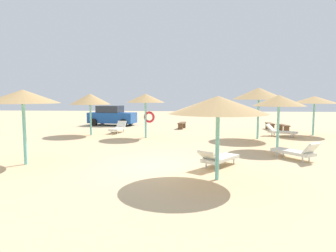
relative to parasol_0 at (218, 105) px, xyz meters
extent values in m
plane|color=#D1B284|center=(-1.88, 1.32, -2.27)|extent=(80.00, 80.00, 0.00)
cylinder|color=#6BC6BC|center=(0.00, 0.00, -1.22)|extent=(0.12, 0.12, 2.11)
cone|color=tan|center=(0.00, 0.00, 0.01)|extent=(2.98, 2.98, 0.53)
cylinder|color=#6BC6BC|center=(-7.44, 9.91, -1.22)|extent=(0.12, 0.12, 2.10)
cone|color=tan|center=(-7.44, 9.91, 0.08)|extent=(2.61, 2.61, 0.70)
cylinder|color=#6BC6BC|center=(7.02, 11.10, -1.18)|extent=(0.12, 0.12, 2.18)
cone|color=tan|center=(7.02, 11.10, 0.04)|extent=(2.76, 2.76, 0.46)
cylinder|color=#6BC6BC|center=(3.26, 5.49, -1.18)|extent=(0.12, 0.12, 2.18)
cone|color=tan|center=(3.26, 5.49, 0.06)|extent=(2.45, 2.45, 0.52)
cylinder|color=#6BC6BC|center=(3.08, 9.12, -1.05)|extent=(0.12, 0.12, 2.45)
cone|color=tan|center=(3.08, 9.12, 0.42)|extent=(3.11, 3.11, 0.69)
cylinder|color=#6BC6BC|center=(-3.66, 8.97, -1.14)|extent=(0.12, 0.12, 2.26)
cone|color=tan|center=(-3.66, 8.97, 0.15)|extent=(2.32, 2.32, 0.53)
torus|color=red|center=(-3.44, 8.97, -1.00)|extent=(0.71, 0.28, 0.70)
cylinder|color=#6BC6BC|center=(-6.96, 1.44, -1.08)|extent=(0.12, 0.12, 2.38)
cone|color=tan|center=(-6.96, 1.44, 0.26)|extent=(2.66, 2.66, 0.50)
cube|color=silver|center=(0.26, 1.83, -1.99)|extent=(1.52, 1.75, 0.12)
cube|color=silver|center=(-0.21, 1.18, -1.78)|extent=(0.81, 0.78, 0.38)
cylinder|color=silver|center=(0.09, 1.22, -2.16)|extent=(0.06, 0.06, 0.22)
cylinder|color=silver|center=(-0.27, 1.48, -2.16)|extent=(0.06, 0.06, 0.22)
cylinder|color=silver|center=(0.79, 2.19, -2.16)|extent=(0.06, 0.06, 0.22)
cylinder|color=silver|center=(0.44, 2.45, -2.16)|extent=(0.06, 0.06, 0.22)
cube|color=silver|center=(-6.00, 11.20, -1.99)|extent=(0.82, 1.76, 0.12)
cube|color=silver|center=(-5.91, 11.99, -1.73)|extent=(0.68, 0.51, 0.45)
cylinder|color=silver|center=(-6.15, 11.82, -2.16)|extent=(0.06, 0.06, 0.22)
cylinder|color=silver|center=(-5.72, 11.77, -2.16)|extent=(0.06, 0.06, 0.22)
cylinder|color=silver|center=(-6.29, 10.62, -2.16)|extent=(0.06, 0.06, 0.22)
cylinder|color=silver|center=(-5.85, 10.58, -2.16)|extent=(0.06, 0.06, 0.22)
cube|color=silver|center=(4.86, 10.26, -1.99)|extent=(1.78, 1.44, 0.12)
cube|color=silver|center=(4.18, 10.69, -1.74)|extent=(0.72, 0.78, 0.44)
cylinder|color=silver|center=(4.24, 10.39, -2.16)|extent=(0.06, 0.06, 0.22)
cylinder|color=silver|center=(4.47, 10.77, -2.16)|extent=(0.06, 0.06, 0.22)
cylinder|color=silver|center=(5.25, 9.76, -2.16)|extent=(0.06, 0.06, 0.22)
cylinder|color=silver|center=(5.49, 10.13, -2.16)|extent=(0.06, 0.06, 0.22)
cube|color=silver|center=(3.29, 3.34, -1.99)|extent=(1.53, 1.74, 0.12)
cube|color=silver|center=(3.77, 2.70, -1.72)|extent=(0.76, 0.71, 0.48)
cylinder|color=silver|center=(3.82, 3.00, -2.16)|extent=(0.06, 0.06, 0.22)
cylinder|color=silver|center=(3.47, 2.73, -2.16)|extent=(0.06, 0.06, 0.22)
cylinder|color=silver|center=(3.10, 3.96, -2.16)|extent=(0.06, 0.06, 0.22)
cylinder|color=silver|center=(2.75, 3.69, -2.16)|extent=(0.06, 0.06, 0.22)
cube|color=brown|center=(5.07, 14.38, -1.82)|extent=(0.42, 1.50, 0.08)
cube|color=brown|center=(5.08, 13.83, -2.07)|extent=(0.36, 0.12, 0.41)
cube|color=brown|center=(5.07, 14.93, -2.07)|extent=(0.36, 0.12, 0.41)
cube|color=brown|center=(-1.67, 14.34, -1.82)|extent=(0.64, 1.54, 0.08)
cube|color=brown|center=(-1.76, 13.80, -2.07)|extent=(0.37, 0.18, 0.41)
cube|color=brown|center=(-1.58, 14.89, -2.07)|extent=(0.37, 0.18, 0.41)
cube|color=brown|center=(5.71, 13.13, -1.82)|extent=(0.58, 1.54, 0.08)
cube|color=brown|center=(5.78, 12.58, -2.07)|extent=(0.37, 0.16, 0.41)
cube|color=brown|center=(5.64, 13.67, -2.07)|extent=(0.37, 0.16, 0.41)
cube|color=#194C9E|center=(-7.83, 16.49, -1.60)|extent=(4.20, 2.24, 0.90)
cube|color=#262D38|center=(-8.03, 16.52, -0.85)|extent=(2.20, 1.82, 0.60)
cylinder|color=black|center=(-6.37, 17.17, -1.95)|extent=(0.66, 0.31, 0.64)
cylinder|color=black|center=(-6.62, 15.43, -1.95)|extent=(0.66, 0.31, 0.64)
cylinder|color=black|center=(-9.05, 17.55, -1.95)|extent=(0.66, 0.31, 0.64)
cylinder|color=black|center=(-9.29, 15.80, -1.95)|extent=(0.66, 0.31, 0.64)
camera|label=1|loc=(-0.70, -9.04, 0.27)|focal=32.04mm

